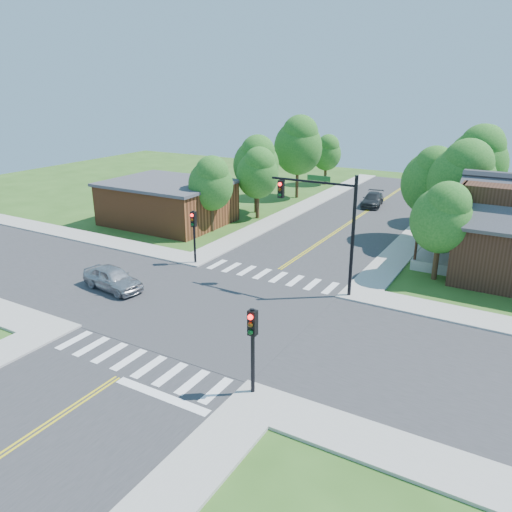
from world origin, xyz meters
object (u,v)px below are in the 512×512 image
Objects in this scene: signal_pole_se at (252,336)px; car_silver at (113,279)px; signal_pole_nw at (194,227)px; car_dgrey at (373,200)px; signal_mast_ne at (326,214)px.

car_silver is at bearing 158.45° from signal_pole_se.
signal_pole_nw reaches higher than car_silver.
car_dgrey is at bearing 99.72° from signal_pole_se.
signal_pole_se is 34.56m from car_dgrey.
signal_mast_ne is 13.36m from car_silver.
car_silver is at bearing -151.00° from signal_mast_ne.
signal_pole_nw is at bearing -112.04° from car_dgrey.
signal_pole_nw is at bearing -7.00° from car_silver.
signal_pole_nw is 0.80× the size of car_dgrey.
signal_mast_ne is at bearing -88.49° from car_dgrey.
signal_mast_ne is at bearing 98.56° from signal_pole_se.
signal_mast_ne is at bearing 0.07° from signal_pole_nw.
signal_pole_se is at bearing -45.00° from signal_pole_nw.
signal_mast_ne is 1.63× the size of car_silver.
car_dgrey is at bearing 100.29° from signal_mast_ne.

